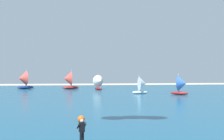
{
  "coord_description": "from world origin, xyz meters",
  "views": [
    {
      "loc": [
        -3.13,
        -5.61,
        4.8
      ],
      "look_at": [
        -0.93,
        14.44,
        4.94
      ],
      "focal_mm": 44.73,
      "sensor_mm": 36.0,
      "label": 1
    }
  ],
  "objects_px": {
    "kitesurfer": "(83,136)",
    "sailboat_near_shore": "(68,80)",
    "sailboat_far_right": "(142,85)",
    "marker_buoy": "(81,119)",
    "sailboat_trailing": "(99,82)",
    "sailboat_leading": "(23,80)",
    "sailboat_center_horizon": "(182,85)"
  },
  "relations": [
    {
      "from": "sailboat_near_shore",
      "to": "marker_buoy",
      "type": "distance_m",
      "value": 51.32
    },
    {
      "from": "kitesurfer",
      "to": "sailboat_far_right",
      "type": "bearing_deg",
      "value": 72.58
    },
    {
      "from": "sailboat_far_right",
      "to": "sailboat_leading",
      "type": "xyz_separation_m",
      "value": [
        -29.08,
        20.2,
        0.65
      ]
    },
    {
      "from": "kitesurfer",
      "to": "sailboat_leading",
      "type": "height_order",
      "value": "sailboat_leading"
    },
    {
      "from": "kitesurfer",
      "to": "sailboat_far_right",
      "type": "relative_size",
      "value": 0.49
    },
    {
      "from": "sailboat_near_shore",
      "to": "sailboat_center_horizon",
      "type": "relative_size",
      "value": 1.22
    },
    {
      "from": "sailboat_near_shore",
      "to": "kitesurfer",
      "type": "bearing_deg",
      "value": -86.46
    },
    {
      "from": "sailboat_near_shore",
      "to": "sailboat_leading",
      "type": "height_order",
      "value": "sailboat_leading"
    },
    {
      "from": "sailboat_far_right",
      "to": "marker_buoy",
      "type": "height_order",
      "value": "sailboat_far_right"
    },
    {
      "from": "sailboat_trailing",
      "to": "sailboat_leading",
      "type": "distance_m",
      "value": 21.54
    },
    {
      "from": "kitesurfer",
      "to": "marker_buoy",
      "type": "xyz_separation_m",
      "value": [
        -0.1,
        8.11,
        -0.26
      ]
    },
    {
      "from": "kitesurfer",
      "to": "sailboat_center_horizon",
      "type": "relative_size",
      "value": 0.46
    },
    {
      "from": "kitesurfer",
      "to": "sailboat_near_shore",
      "type": "distance_m",
      "value": 59.4
    },
    {
      "from": "kitesurfer",
      "to": "sailboat_center_horizon",
      "type": "height_order",
      "value": "sailboat_center_horizon"
    },
    {
      "from": "sailboat_center_horizon",
      "to": "marker_buoy",
      "type": "distance_m",
      "value": 35.88
    },
    {
      "from": "sailboat_center_horizon",
      "to": "sailboat_leading",
      "type": "bearing_deg",
      "value": 146.8
    },
    {
      "from": "sailboat_center_horizon",
      "to": "marker_buoy",
      "type": "xyz_separation_m",
      "value": [
        -20.52,
        -29.38,
        -1.7
      ]
    },
    {
      "from": "sailboat_far_right",
      "to": "sailboat_leading",
      "type": "bearing_deg",
      "value": 145.22
    },
    {
      "from": "kitesurfer",
      "to": "sailboat_near_shore",
      "type": "xyz_separation_m",
      "value": [
        -3.66,
        59.26,
        1.87
      ]
    },
    {
      "from": "sailboat_trailing",
      "to": "sailboat_leading",
      "type": "bearing_deg",
      "value": 164.4
    },
    {
      "from": "sailboat_trailing",
      "to": "sailboat_center_horizon",
      "type": "xyz_separation_m",
      "value": [
        15.83,
        -18.14,
        0.04
      ]
    },
    {
      "from": "sailboat_far_right",
      "to": "sailboat_center_horizon",
      "type": "bearing_deg",
      "value": -26.5
    },
    {
      "from": "marker_buoy",
      "to": "sailboat_trailing",
      "type": "bearing_deg",
      "value": 84.36
    },
    {
      "from": "sailboat_trailing",
      "to": "sailboat_near_shore",
      "type": "distance_m",
      "value": 9.03
    },
    {
      "from": "kitesurfer",
      "to": "sailboat_center_horizon",
      "type": "xyz_separation_m",
      "value": [
        20.42,
        37.49,
        1.43
      ]
    },
    {
      "from": "sailboat_far_right",
      "to": "sailboat_leading",
      "type": "height_order",
      "value": "sailboat_leading"
    },
    {
      "from": "sailboat_center_horizon",
      "to": "sailboat_far_right",
      "type": "bearing_deg",
      "value": 153.5
    },
    {
      "from": "sailboat_trailing",
      "to": "marker_buoy",
      "type": "relative_size",
      "value": 6.42
    },
    {
      "from": "sailboat_far_right",
      "to": "marker_buoy",
      "type": "distance_m",
      "value": 35.62
    },
    {
      "from": "sailboat_center_horizon",
      "to": "sailboat_leading",
      "type": "xyz_separation_m",
      "value": [
        -36.57,
        23.93,
        0.49
      ]
    },
    {
      "from": "kitesurfer",
      "to": "sailboat_near_shore",
      "type": "relative_size",
      "value": 0.38
    },
    {
      "from": "kitesurfer",
      "to": "marker_buoy",
      "type": "height_order",
      "value": "kitesurfer"
    }
  ]
}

